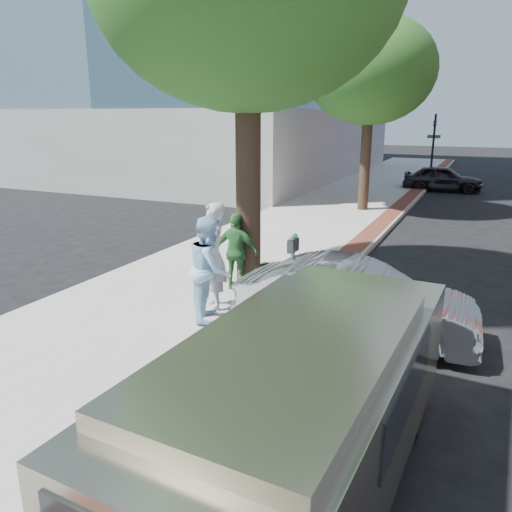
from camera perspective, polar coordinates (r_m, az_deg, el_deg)
The scene contains 14 objects.
ground at distance 9.15m, azimuth -2.66°, elevation -8.22°, with size 120.00×120.00×0.00m, color black.
sidewalk at distance 16.71m, azimuth 5.52°, elevation 3.12°, with size 5.00×60.00×0.15m, color #9E9991.
brick_strip at distance 16.12m, azimuth 12.92°, elevation 2.60°, with size 0.60×60.00×0.01m, color brown.
curb at distance 16.07m, azimuth 14.12°, elevation 2.19°, with size 0.10×60.00×0.15m, color gray.
office_base at distance 33.95m, azimuth -5.01°, elevation 12.83°, with size 18.20×22.20×4.00m, color gray.
signal_near at distance 29.58m, azimuth 19.60°, elevation 12.06°, with size 0.70×0.15×3.80m.
tree_far at distance 19.95m, azimuth 12.96°, elevation 19.95°, with size 4.80×4.80×7.14m.
parking_meter at distance 9.23m, azimuth 4.23°, elevation -0.06°, with size 0.12×0.32×1.47m.
person_gray at distance 9.39m, azimuth -4.88°, elevation -0.05°, with size 0.74×0.49×2.03m, color #AFAFB4.
person_officer at distance 8.90m, azimuth -5.30°, elevation -1.44°, with size 0.92×0.72×1.89m, color #9ACEEE.
person_green at distance 10.43m, azimuth -2.21°, elevation 0.50°, with size 0.96×0.40×1.64m, color #387C3C.
sedan_silver at distance 8.70m, azimuth 11.22°, elevation -5.08°, with size 1.41×4.04×1.33m, color #A5A7AC.
bg_car at distance 27.17m, azimuth 20.54°, elevation 8.31°, with size 1.54×3.82×1.30m, color black.
van at distance 5.23m, azimuth 6.10°, elevation -15.72°, with size 2.10×5.01×1.82m.
Camera 1 is at (3.91, -7.39, 3.72)m, focal length 35.00 mm.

